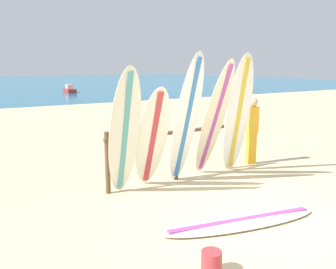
% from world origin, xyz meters
% --- Properties ---
extents(ground_plane, '(120.00, 120.00, 0.00)m').
position_xyz_m(ground_plane, '(0.00, 0.00, 0.00)').
color(ground_plane, '#D3BC8C').
extents(surfboard_rack, '(3.06, 0.09, 1.13)m').
position_xyz_m(surfboard_rack, '(-0.10, 2.49, 0.74)').
color(surfboard_rack, brown).
rests_on(surfboard_rack, ground).
extents(surfboard_leaning_far_left, '(0.66, 0.96, 2.29)m').
position_xyz_m(surfboard_leaning_far_left, '(-1.41, 2.11, 1.15)').
color(surfboard_leaning_far_left, silver).
rests_on(surfboard_leaning_far_left, ground).
extents(surfboard_leaning_left, '(0.73, 1.04, 1.95)m').
position_xyz_m(surfboard_leaning_left, '(-0.82, 2.20, 0.98)').
color(surfboard_leaning_left, white).
rests_on(surfboard_leaning_left, ground).
extents(surfboard_leaning_center_left, '(0.52, 0.86, 2.54)m').
position_xyz_m(surfboard_leaning_center_left, '(-0.14, 2.10, 1.27)').
color(surfboard_leaning_center_left, white).
rests_on(surfboard_leaning_center_left, ground).
extents(surfboard_leaning_center, '(0.61, 1.20, 2.42)m').
position_xyz_m(surfboard_leaning_center, '(0.54, 2.11, 1.21)').
color(surfboard_leaning_center, beige).
rests_on(surfboard_leaning_center, ground).
extents(surfboard_leaning_center_right, '(0.68, 0.72, 2.54)m').
position_xyz_m(surfboard_leaning_center_right, '(1.20, 2.13, 1.27)').
color(surfboard_leaning_center_right, white).
rests_on(surfboard_leaning_center_right, ground).
extents(surfboard_lying_on_sand, '(2.55, 1.07, 0.08)m').
position_xyz_m(surfboard_lying_on_sand, '(-0.43, 0.27, 0.04)').
color(surfboard_lying_on_sand, white).
rests_on(surfboard_lying_on_sand, ground).
extents(beachgoer_standing, '(0.29, 0.22, 1.57)m').
position_xyz_m(beachgoer_standing, '(2.04, 2.51, 0.86)').
color(beachgoer_standing, gold).
rests_on(beachgoer_standing, ground).
extents(small_boat_offshore, '(1.03, 2.82, 0.71)m').
position_xyz_m(small_boat_offshore, '(5.76, 28.65, 0.26)').
color(small_boat_offshore, '#B22D28').
rests_on(small_boat_offshore, ocean_water).
extents(sand_bucket, '(0.23, 0.23, 0.26)m').
position_xyz_m(sand_bucket, '(-1.60, -0.45, 0.13)').
color(sand_bucket, '#B73338').
rests_on(sand_bucket, ground).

